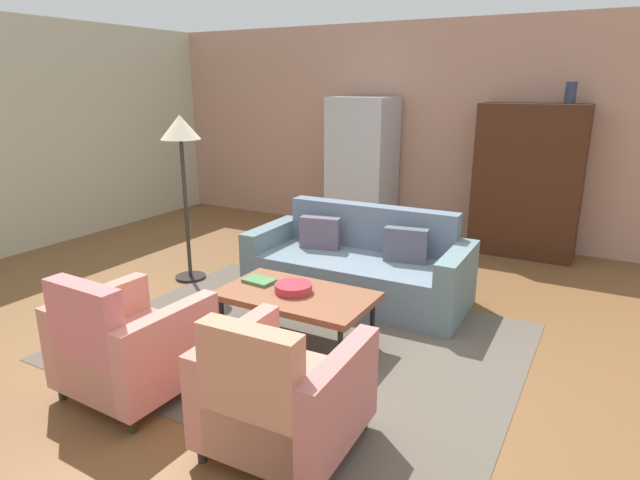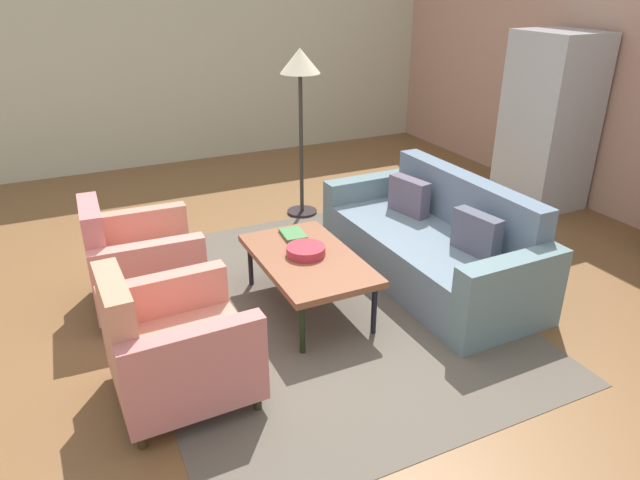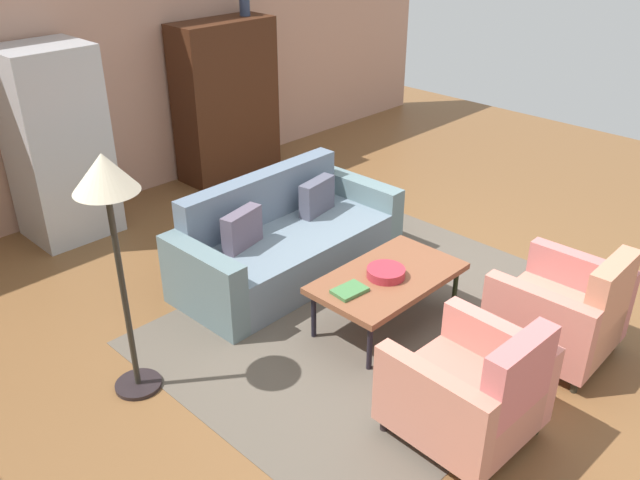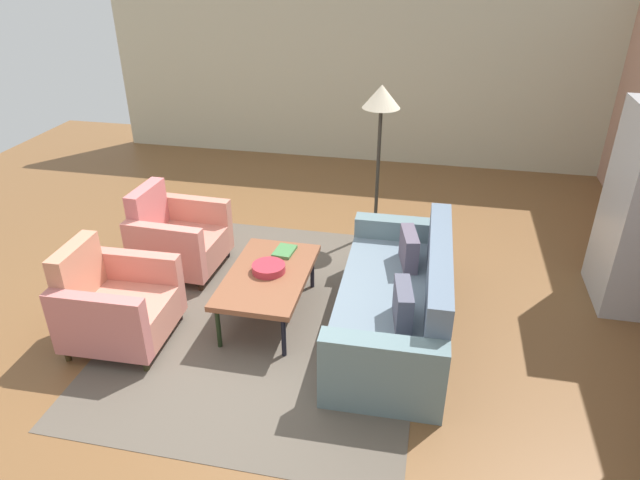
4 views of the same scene
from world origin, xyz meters
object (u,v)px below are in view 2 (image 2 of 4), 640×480
object	(u,v)px
armchair_right	(170,350)
refrigerator	(549,121)
book_stack	(293,234)
floor_lamp	(300,77)
couch	(436,246)
fruit_bowl	(306,251)
armchair_left	(136,265)
coffee_table	(307,261)

from	to	relation	value
armchair_right	refrigerator	bearing A→B (deg)	107.66
book_stack	floor_lamp	bearing A→B (deg)	153.72
couch	fruit_bowl	bearing A→B (deg)	87.65
couch	armchair_right	xyz separation A→B (m)	(0.60, -2.35, 0.06)
armchair_right	fruit_bowl	distance (m)	1.33
armchair_left	floor_lamp	world-z (taller)	floor_lamp
coffee_table	floor_lamp	world-z (taller)	floor_lamp
coffee_table	armchair_right	distance (m)	1.31
couch	book_stack	xyz separation A→B (m)	(-0.39, -1.14, 0.17)
coffee_table	armchair_right	bearing A→B (deg)	-62.70
couch	book_stack	size ratio (longest dim) A/B	8.08
couch	fruit_bowl	world-z (taller)	couch
fruit_bowl	book_stack	xyz separation A→B (m)	(-0.36, 0.05, -0.02)
armchair_left	refrigerator	world-z (taller)	refrigerator
couch	refrigerator	bearing A→B (deg)	-66.47
fruit_bowl	coffee_table	bearing A→B (deg)	0.00
book_stack	floor_lamp	xyz separation A→B (m)	(-1.41, 0.70, 0.99)
fruit_bowl	floor_lamp	bearing A→B (deg)	157.24
refrigerator	armchair_left	bearing A→B (deg)	-85.39
floor_lamp	armchair_right	bearing A→B (deg)	-38.50
armchair_left	floor_lamp	size ratio (longest dim) A/B	0.51
fruit_bowl	armchair_right	bearing A→B (deg)	-61.62
armchair_left	refrigerator	xyz separation A→B (m)	(-0.36, 4.45, 0.58)
armchair_left	armchair_right	world-z (taller)	same
armchair_left	fruit_bowl	distance (m)	1.31
couch	armchair_left	world-z (taller)	armchair_left
armchair_left	floor_lamp	bearing A→B (deg)	124.10
coffee_table	couch	bearing A→B (deg)	90.08
coffee_table	book_stack	xyz separation A→B (m)	(-0.39, 0.05, 0.05)
book_stack	armchair_left	bearing A→B (deg)	-100.04
couch	book_stack	world-z (taller)	couch
book_stack	floor_lamp	distance (m)	1.86
coffee_table	armchair_left	distance (m)	1.31
couch	fruit_bowl	distance (m)	1.20
floor_lamp	armchair_left	bearing A→B (deg)	-57.95
couch	armchair_left	size ratio (longest dim) A/B	2.41
couch	armchair_left	distance (m)	2.43
armchair_left	refrigerator	bearing A→B (deg)	96.66
book_stack	floor_lamp	size ratio (longest dim) A/B	0.15
armchair_left	book_stack	world-z (taller)	armchair_left
book_stack	fruit_bowl	bearing A→B (deg)	-7.33
armchair_right	floor_lamp	xyz separation A→B (m)	(-2.40, 1.91, 1.10)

